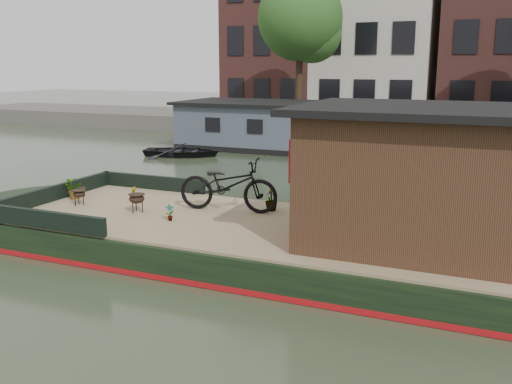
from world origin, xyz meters
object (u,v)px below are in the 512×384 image
at_px(bicycle, 228,185).
at_px(brazier_front, 79,198).
at_px(brazier_rear, 137,203).
at_px(dinghy, 182,148).
at_px(cabin, 413,174).

bearing_deg(bicycle, brazier_front, 97.68).
bearing_deg(brazier_rear, dinghy, 115.92).
distance_m(bicycle, dinghy, 11.96).
bearing_deg(cabin, dinghy, 136.12).
xyz_separation_m(bicycle, brazier_front, (-3.31, -0.88, -0.40)).
relative_size(cabin, bicycle, 1.82).
distance_m(cabin, brazier_rear, 5.78).
bearing_deg(brazier_rear, brazier_front, 179.91).
bearing_deg(cabin, brazier_rear, -178.14).
distance_m(bicycle, brazier_rear, 1.99).
relative_size(bicycle, brazier_front, 6.19).
distance_m(cabin, brazier_front, 7.33).
xyz_separation_m(cabin, bicycle, (-3.94, 0.70, -0.65)).
xyz_separation_m(brazier_front, dinghy, (-3.59, 10.61, -0.50)).
xyz_separation_m(cabin, brazier_rear, (-5.69, -0.18, -1.03)).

